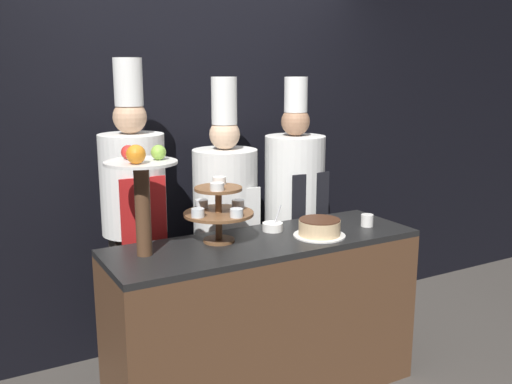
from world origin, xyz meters
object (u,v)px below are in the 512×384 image
tiered_stand (219,208)px  chef_left (134,213)px  chef_center_right (294,203)px  fruit_pedestal (142,182)px  cup_white (367,220)px  chef_center_left (226,216)px  cake_round (319,228)px  serving_bowl_far (273,227)px

tiered_stand → chef_left: size_ratio=0.20×
chef_left → chef_center_right: chef_left is taller
tiered_stand → fruit_pedestal: bearing=-176.5°
cup_white → chef_center_right: (-0.12, 0.61, -0.00)m
chef_center_left → chef_center_right: chef_center_left is taller
cake_round → chef_center_left: (-0.27, 0.64, -0.04)m
chef_left → cup_white: bearing=-26.1°
serving_bowl_far → cake_round: bearing=-51.8°
serving_bowl_far → chef_left: size_ratio=0.08×
fruit_pedestal → cup_white: (1.34, -0.13, -0.34)m
cake_round → cup_white: size_ratio=3.97×
serving_bowl_far → chef_center_left: bearing=103.6°
chef_left → chef_center_right: bearing=-0.0°
fruit_pedestal → chef_center_right: 1.35m
tiered_stand → fruit_pedestal: 0.47m
cup_white → serving_bowl_far: (-0.54, 0.19, -0.01)m
serving_bowl_far → chef_left: (-0.69, 0.41, 0.07)m
fruit_pedestal → serving_bowl_far: fruit_pedestal is taller
fruit_pedestal → chef_center_left: chef_center_left is taller
cup_white → serving_bowl_far: serving_bowl_far is taller
cake_round → serving_bowl_far: size_ratio=1.97×
fruit_pedestal → cake_round: fruit_pedestal is taller
chef_center_left → chef_center_right: size_ratio=1.00×
tiered_stand → cake_round: size_ratio=1.29×
serving_bowl_far → chef_center_left: size_ratio=0.08×
cake_round → chef_center_left: bearing=113.4°
chef_center_left → chef_center_right: bearing=-0.0°
cake_round → chef_left: (-0.87, 0.64, 0.05)m
serving_bowl_far → tiered_stand: bearing=-173.7°
chef_left → fruit_pedestal: bearing=-102.0°
cake_round → chef_center_right: chef_center_right is taller
chef_left → serving_bowl_far: bearing=-30.9°
chef_center_left → serving_bowl_far: bearing=-76.4°
chef_center_left → cake_round: bearing=-66.6°
serving_bowl_far → chef_center_left: 0.43m
cake_round → tiered_stand: bearing=161.5°
fruit_pedestal → cup_white: bearing=-5.3°
tiered_stand → fruit_pedestal: fruit_pedestal is taller
fruit_pedestal → tiered_stand: bearing=3.5°
chef_left → chef_center_right: 1.11m
tiered_stand → serving_bowl_far: size_ratio=2.54×
chef_left → chef_center_left: bearing=-0.0°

